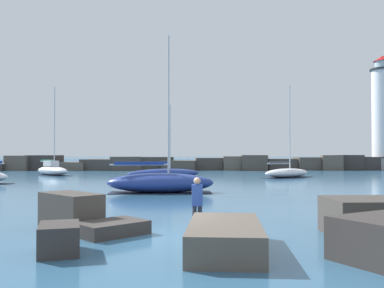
{
  "coord_description": "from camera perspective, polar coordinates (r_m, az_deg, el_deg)",
  "views": [
    {
      "loc": [
        0.84,
        -13.26,
        2.64
      ],
      "look_at": [
        1.42,
        22.54,
        3.37
      ],
      "focal_mm": 40.0,
      "sensor_mm": 36.0,
      "label": 1
    }
  ],
  "objects": [
    {
      "name": "foreground_rocks",
      "position": [
        12.51,
        13.07,
        -10.95
      ],
      "size": [
        13.09,
        9.16,
        1.21
      ],
      "color": "brown",
      "rests_on": "ground"
    },
    {
      "name": "ground_plane",
      "position": [
        13.54,
        -4.56,
        -12.41
      ],
      "size": [
        600.0,
        600.0,
        0.0
      ],
      "primitive_type": "plane",
      "color": "#336084"
    },
    {
      "name": "open_sea_beyond",
      "position": [
        125.24,
        -1.31,
        -2.37
      ],
      "size": [
        400.0,
        116.0,
        0.01
      ],
      "color": "#235175",
      "rests_on": "ground"
    },
    {
      "name": "sailboat_moored_3",
      "position": [
        28.39,
        -4.24,
        -5.13
      ],
      "size": [
        7.09,
        2.58,
        10.43
      ],
      "color": "navy",
      "rests_on": "ground"
    },
    {
      "name": "breakwater_jetty",
      "position": [
        65.25,
        -0.59,
        -2.63
      ],
      "size": [
        67.68,
        6.26,
        2.35
      ],
      "color": "#4C443D",
      "rests_on": "ground"
    },
    {
      "name": "sailboat_moored_5",
      "position": [
        46.68,
        12.54,
        -3.73
      ],
      "size": [
        6.41,
        5.56,
        9.95
      ],
      "color": "white",
      "rests_on": "ground"
    },
    {
      "name": "lighthouse",
      "position": [
        72.06,
        24.14,
        3.09
      ],
      "size": [
        4.48,
        4.48,
        17.63
      ],
      "color": "gray",
      "rests_on": "ground"
    },
    {
      "name": "sailboat_moored_0",
      "position": [
        44.31,
        -3.69,
        -3.91
      ],
      "size": [
        8.01,
        5.17,
        7.7
      ],
      "color": "navy",
      "rests_on": "ground"
    },
    {
      "name": "person_on_rocks",
      "position": [
        14.24,
        0.7,
        -7.65
      ],
      "size": [
        0.36,
        0.24,
        1.83
      ],
      "color": "#282833",
      "rests_on": "ground"
    },
    {
      "name": "sailboat_moored_2",
      "position": [
        52.74,
        -18.15,
        -3.28
      ],
      "size": [
        5.83,
        6.09,
        10.3
      ],
      "color": "white",
      "rests_on": "ground"
    }
  ]
}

